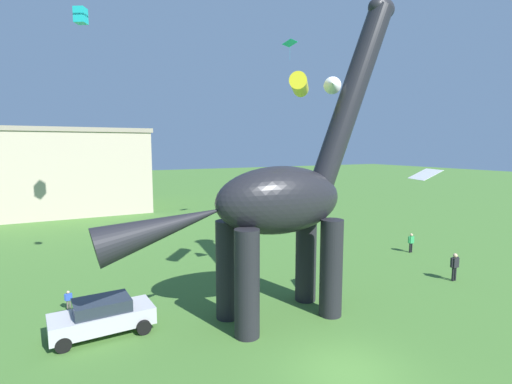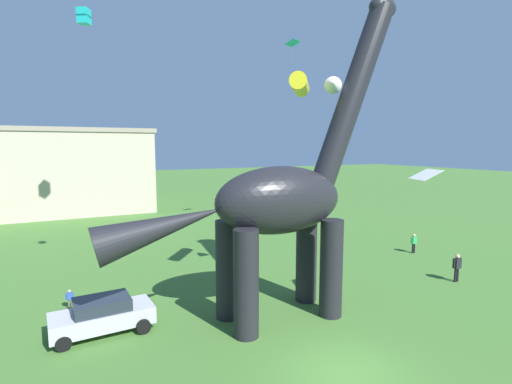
% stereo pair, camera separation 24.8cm
% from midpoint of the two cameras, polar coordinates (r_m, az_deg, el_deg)
% --- Properties ---
extents(ground_plane, '(240.00, 240.00, 0.00)m').
position_cam_midpoint_polar(ground_plane, '(15.51, 13.57, -24.68)').
color(ground_plane, '#42702D').
extents(dinosaur_sculpture, '(14.80, 3.14, 15.47)m').
position_cam_midpoint_polar(dinosaur_sculpture, '(17.63, 3.77, -1.23)').
color(dinosaur_sculpture, black).
rests_on(dinosaur_sculpture, ground_plane).
extents(parked_sedan_left, '(4.29, 2.03, 1.55)m').
position_cam_midpoint_polar(parked_sedan_left, '(18.59, -21.48, -16.63)').
color(parked_sedan_left, '#B7B7BC').
rests_on(parked_sedan_left, ground_plane).
extents(person_far_spectator, '(0.36, 0.16, 0.97)m').
position_cam_midpoint_polar(person_far_spectator, '(21.79, -25.65, -13.91)').
color(person_far_spectator, '#6B6056').
rests_on(person_far_spectator, ground_plane).
extents(person_vendor_side, '(0.55, 0.24, 1.48)m').
position_cam_midpoint_polar(person_vendor_side, '(31.62, 22.60, -6.80)').
color(person_vendor_side, black).
rests_on(person_vendor_side, ground_plane).
extents(person_watching_child, '(0.63, 0.28, 1.69)m').
position_cam_midpoint_polar(person_watching_child, '(26.19, 27.94, -9.57)').
color(person_watching_child, black).
rests_on(person_watching_child, ground_plane).
extents(kite_near_low, '(3.03, 2.91, 0.85)m').
position_cam_midpoint_polar(kite_near_low, '(19.59, 7.96, 15.50)').
color(kite_near_low, yellow).
extents(kite_mid_center, '(1.55, 1.39, 1.65)m').
position_cam_midpoint_polar(kite_mid_center, '(36.30, 5.68, 21.17)').
color(kite_mid_center, '#19B2B7').
extents(kite_far_left, '(1.28, 1.52, 0.44)m').
position_cam_midpoint_polar(kite_far_left, '(18.20, 24.25, 2.38)').
color(kite_far_left, white).
extents(kite_drifting, '(1.07, 1.07, 1.11)m').
position_cam_midpoint_polar(kite_drifting, '(33.55, -24.01, 22.74)').
color(kite_drifting, '#19B2B7').
extents(background_building_block, '(23.99, 13.87, 10.14)m').
position_cam_midpoint_polar(background_building_block, '(53.50, -28.58, 2.81)').
color(background_building_block, '#B7A893').
rests_on(background_building_block, ground_plane).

